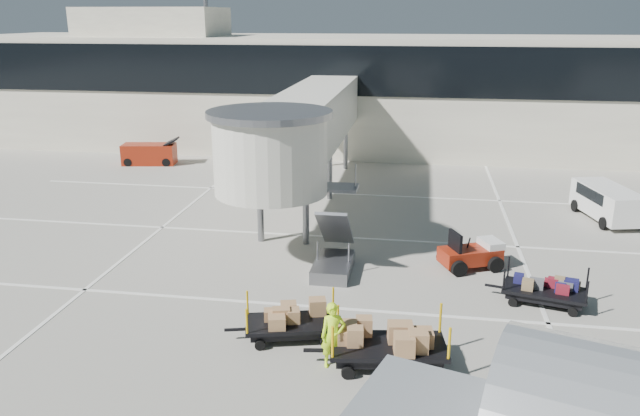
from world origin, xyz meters
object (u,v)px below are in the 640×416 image
Objects in this scene: suitcase_cart at (543,291)px; belt_loader at (150,154)px; baggage_tug at (472,254)px; ground_worker at (333,335)px; box_cart_far at (292,322)px; minivan at (606,200)px; box_cart_near at (386,346)px.

belt_loader is (-22.01, 17.65, 0.20)m from suitcase_cart.
belt_loader is at bearing 155.04° from suitcase_cart.
ground_worker is at bearing -142.76° from baggage_tug.
box_cart_far is at bearing -155.60° from baggage_tug.
suitcase_cart is 0.76× the size of minivan.
box_cart_far reaches higher than suitcase_cart.
suitcase_cart is at bearing 20.87° from ground_worker.
minivan is at bearing 79.48° from suitcase_cart.
box_cart_far is at bearing 119.88° from ground_worker.
ground_worker is (1.46, -1.37, 0.42)m from box_cart_far.
belt_loader is at bearing 107.31° from ground_worker.
ground_worker is at bearing -64.81° from belt_loader.
baggage_tug is 1.36× the size of ground_worker.
belt_loader is at bearing 119.11° from baggage_tug.
box_cart_far is 1.83× the size of ground_worker.
belt_loader reaches higher than baggage_tug.
box_cart_near is 28.14m from belt_loader.
minivan is 27.63m from belt_loader.
box_cart_far is (-5.79, -6.55, -0.02)m from baggage_tug.
suitcase_cart is (2.21, -2.85, -0.09)m from baggage_tug.
baggage_tug reaches higher than suitcase_cart.
baggage_tug is 8.18m from box_cart_near.
suitcase_cart is at bearing 10.17° from box_cart_far.
ground_worker is (-1.47, -0.26, 0.33)m from box_cart_near.
belt_loader is (-19.80, 14.80, 0.11)m from baggage_tug.
baggage_tug reaches higher than box_cart_far.
box_cart_near is at bearing -122.66° from suitcase_cart.
box_cart_near is at bearing -62.03° from belt_loader.
suitcase_cart is at bearing 35.58° from box_cart_near.
baggage_tug is at bearing -45.84° from belt_loader.
box_cart_far is at bearing 151.21° from box_cart_near.
suitcase_cart is 8.81m from box_cart_far.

